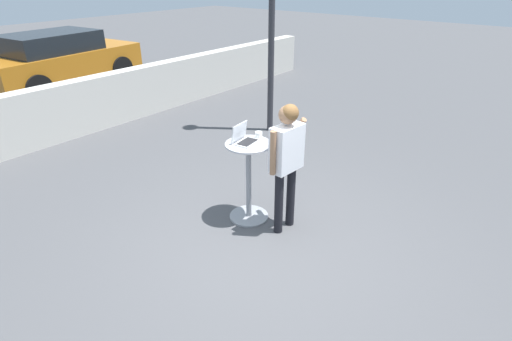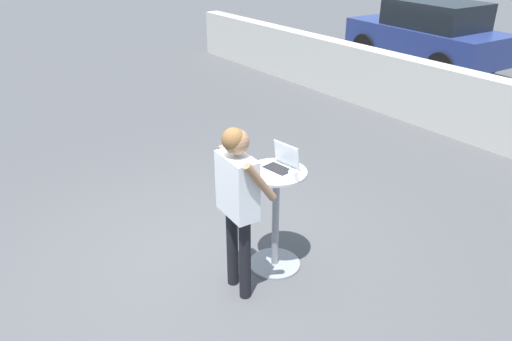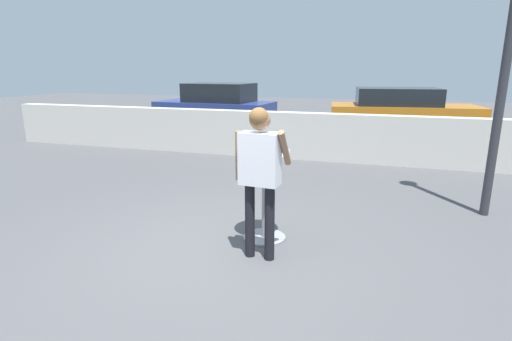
{
  "view_description": "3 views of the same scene",
  "coord_description": "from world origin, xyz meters",
  "px_view_note": "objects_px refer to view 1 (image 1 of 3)",
  "views": [
    {
      "loc": [
        -3.1,
        -2.36,
        3.04
      ],
      "look_at": [
        0.21,
        0.3,
        0.88
      ],
      "focal_mm": 28.0,
      "sensor_mm": 36.0,
      "label": 1
    },
    {
      "loc": [
        3.66,
        -2.1,
        3.18
      ],
      "look_at": [
        0.48,
        0.28,
        1.21
      ],
      "focal_mm": 35.0,
      "sensor_mm": 36.0,
      "label": 2
    },
    {
      "loc": [
        1.69,
        -3.87,
        2.06
      ],
      "look_at": [
        0.35,
        0.42,
        0.91
      ],
      "focal_mm": 28.0,
      "sensor_mm": 36.0,
      "label": 3
    }
  ],
  "objects_px": {
    "laptop": "(244,138)",
    "parked_car_near_street": "(59,59)",
    "cafe_table": "(249,179)",
    "coffee_mug": "(259,135)",
    "standing_person": "(287,153)"
  },
  "relations": [
    {
      "from": "laptop",
      "to": "cafe_table",
      "type": "bearing_deg",
      "value": -84.77
    },
    {
      "from": "coffee_mug",
      "to": "standing_person",
      "type": "relative_size",
      "value": 0.07
    },
    {
      "from": "cafe_table",
      "to": "standing_person",
      "type": "xyz_separation_m",
      "value": [
        0.09,
        -0.52,
        0.49
      ]
    },
    {
      "from": "coffee_mug",
      "to": "standing_person",
      "type": "xyz_separation_m",
      "value": [
        -0.13,
        -0.53,
        -0.06
      ]
    },
    {
      "from": "cafe_table",
      "to": "standing_person",
      "type": "distance_m",
      "value": 0.72
    },
    {
      "from": "standing_person",
      "to": "cafe_table",
      "type": "bearing_deg",
      "value": 100.15
    },
    {
      "from": "cafe_table",
      "to": "laptop",
      "type": "bearing_deg",
      "value": 95.23
    },
    {
      "from": "coffee_mug",
      "to": "laptop",
      "type": "bearing_deg",
      "value": 168.51
    },
    {
      "from": "cafe_table",
      "to": "parked_car_near_street",
      "type": "height_order",
      "value": "parked_car_near_street"
    },
    {
      "from": "coffee_mug",
      "to": "parked_car_near_street",
      "type": "distance_m",
      "value": 8.53
    },
    {
      "from": "laptop",
      "to": "parked_car_near_street",
      "type": "bearing_deg",
      "value": 77.41
    },
    {
      "from": "cafe_table",
      "to": "standing_person",
      "type": "relative_size",
      "value": 0.65
    },
    {
      "from": "cafe_table",
      "to": "laptop",
      "type": "height_order",
      "value": "laptop"
    },
    {
      "from": "cafe_table",
      "to": "standing_person",
      "type": "bearing_deg",
      "value": -79.85
    },
    {
      "from": "cafe_table",
      "to": "coffee_mug",
      "type": "relative_size",
      "value": 8.82
    }
  ]
}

